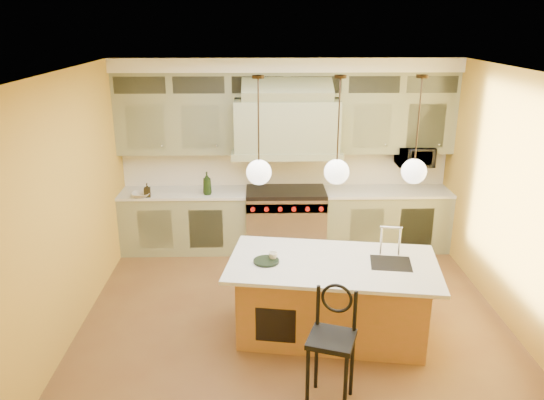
{
  "coord_description": "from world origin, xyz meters",
  "views": [
    {
      "loc": [
        -0.38,
        -5.48,
        3.41
      ],
      "look_at": [
        -0.24,
        0.7,
        1.29
      ],
      "focal_mm": 35.0,
      "sensor_mm": 36.0,
      "label": 1
    }
  ],
  "objects_px": {
    "range": "(286,219)",
    "kitchen_island": "(332,297)",
    "microwave": "(415,156)",
    "counter_stool": "(332,340)"
  },
  "relations": [
    {
      "from": "range",
      "to": "kitchen_island",
      "type": "height_order",
      "value": "kitchen_island"
    },
    {
      "from": "kitchen_island",
      "to": "microwave",
      "type": "height_order",
      "value": "microwave"
    },
    {
      "from": "range",
      "to": "counter_stool",
      "type": "distance_m",
      "value": 3.53
    },
    {
      "from": "range",
      "to": "microwave",
      "type": "relative_size",
      "value": 2.21
    },
    {
      "from": "counter_stool",
      "to": "microwave",
      "type": "distance_m",
      "value": 4.08
    },
    {
      "from": "kitchen_island",
      "to": "counter_stool",
      "type": "relative_size",
      "value": 2.09
    },
    {
      "from": "range",
      "to": "kitchen_island",
      "type": "distance_m",
      "value": 2.43
    },
    {
      "from": "range",
      "to": "microwave",
      "type": "distance_m",
      "value": 2.18
    },
    {
      "from": "kitchen_island",
      "to": "counter_stool",
      "type": "distance_m",
      "value": 1.14
    },
    {
      "from": "kitchen_island",
      "to": "microwave",
      "type": "xyz_separation_m",
      "value": [
        1.55,
        2.5,
        0.98
      ]
    }
  ]
}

